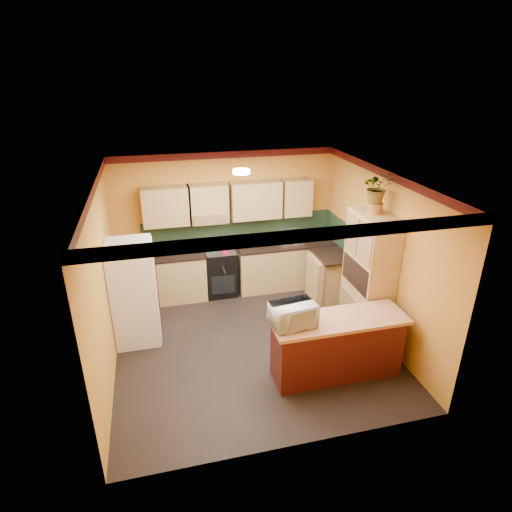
{
  "coord_description": "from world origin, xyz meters",
  "views": [
    {
      "loc": [
        -1.31,
        -5.58,
        4.09
      ],
      "look_at": [
        0.19,
        0.45,
        1.33
      ],
      "focal_mm": 30.0,
      "sensor_mm": 36.0,
      "label": 1
    }
  ],
  "objects_px": {
    "breakfast_bar": "(337,348)",
    "base_cabinets_back": "(252,269)",
    "pantry": "(368,278)",
    "microwave": "(293,315)",
    "stove": "(220,272)",
    "fridge": "(134,293)"
  },
  "relations": [
    {
      "from": "breakfast_bar",
      "to": "base_cabinets_back",
      "type": "bearing_deg",
      "value": 101.53
    },
    {
      "from": "pantry",
      "to": "microwave",
      "type": "distance_m",
      "value": 1.72
    },
    {
      "from": "base_cabinets_back",
      "to": "microwave",
      "type": "relative_size",
      "value": 6.27
    },
    {
      "from": "base_cabinets_back",
      "to": "stove",
      "type": "distance_m",
      "value": 0.63
    },
    {
      "from": "base_cabinets_back",
      "to": "pantry",
      "type": "relative_size",
      "value": 1.74
    },
    {
      "from": "base_cabinets_back",
      "to": "breakfast_bar",
      "type": "relative_size",
      "value": 2.03
    },
    {
      "from": "stove",
      "to": "breakfast_bar",
      "type": "xyz_separation_m",
      "value": [
        1.2,
        -2.8,
        -0.02
      ]
    },
    {
      "from": "microwave",
      "to": "breakfast_bar",
      "type": "bearing_deg",
      "value": -7.39
    },
    {
      "from": "fridge",
      "to": "microwave",
      "type": "relative_size",
      "value": 2.92
    },
    {
      "from": "fridge",
      "to": "breakfast_bar",
      "type": "relative_size",
      "value": 0.94
    },
    {
      "from": "breakfast_bar",
      "to": "pantry",
      "type": "bearing_deg",
      "value": 43.74
    },
    {
      "from": "fridge",
      "to": "breakfast_bar",
      "type": "distance_m",
      "value": 3.2
    },
    {
      "from": "stove",
      "to": "pantry",
      "type": "relative_size",
      "value": 0.43
    },
    {
      "from": "fridge",
      "to": "microwave",
      "type": "height_order",
      "value": "fridge"
    },
    {
      "from": "fridge",
      "to": "breakfast_bar",
      "type": "bearing_deg",
      "value": -29.77
    },
    {
      "from": "base_cabinets_back",
      "to": "stove",
      "type": "bearing_deg",
      "value": -180.0
    },
    {
      "from": "base_cabinets_back",
      "to": "pantry",
      "type": "xyz_separation_m",
      "value": [
        1.41,
        -1.99,
        0.61
      ]
    },
    {
      "from": "pantry",
      "to": "base_cabinets_back",
      "type": "bearing_deg",
      "value": 125.38
    },
    {
      "from": "fridge",
      "to": "breakfast_bar",
      "type": "xyz_separation_m",
      "value": [
        2.76,
        -1.58,
        -0.41
      ]
    },
    {
      "from": "base_cabinets_back",
      "to": "microwave",
      "type": "xyz_separation_m",
      "value": [
        -0.11,
        -2.8,
        0.65
      ]
    },
    {
      "from": "pantry",
      "to": "breakfast_bar",
      "type": "relative_size",
      "value": 1.17
    },
    {
      "from": "fridge",
      "to": "pantry",
      "type": "relative_size",
      "value": 0.81
    }
  ]
}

